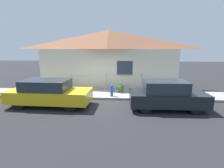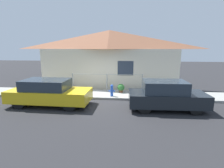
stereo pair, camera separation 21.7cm
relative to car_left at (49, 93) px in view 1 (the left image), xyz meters
The scene contains 8 objects.
ground_plane 3.05m from the car_left, 25.40° to the left, with size 60.00×60.00×0.00m, color #262628.
sidewalk 3.57m from the car_left, 40.11° to the left, with size 24.00×1.97×0.13m.
house 6.04m from the car_left, 60.24° to the left, with size 10.32×2.23×4.29m.
fence 4.10m from the car_left, 49.09° to the left, with size 4.90×0.10×1.16m.
car_left is the anchor object (origin of this frame).
car_right 6.03m from the car_left, ahead, with size 3.77×1.75×1.44m.
fire_hydrant 3.58m from the car_left, 27.74° to the left, with size 0.40×0.18×0.72m.
potted_plant_near_hydrant 4.53m from the car_left, 35.80° to the left, with size 0.47×0.47×0.56m.
Camera 1 is at (1.28, -9.83, 3.02)m, focal length 28.00 mm.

